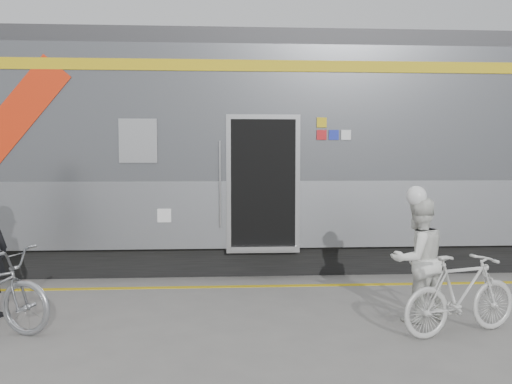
{
  "coord_description": "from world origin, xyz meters",
  "views": [
    {
      "loc": [
        0.05,
        -6.05,
        2.04
      ],
      "look_at": [
        0.52,
        1.6,
        1.5
      ],
      "focal_mm": 38.0,
      "sensor_mm": 36.0,
      "label": 1
    }
  ],
  "objects": [
    {
      "name": "safety_strip",
      "position": [
        0.0,
        2.15,
        0.0
      ],
      "size": [
        24.0,
        0.12,
        0.01
      ],
      "primitive_type": "cube",
      "color": "gold",
      "rests_on": "ground"
    },
    {
      "name": "woman",
      "position": [
        2.43,
        0.33,
        0.76
      ],
      "size": [
        0.87,
        0.76,
        1.51
      ],
      "primitive_type": "imported",
      "rotation": [
        0.0,
        0.0,
        3.44
      ],
      "color": "white",
      "rests_on": "ground"
    },
    {
      "name": "bicycle_right",
      "position": [
        2.73,
        -0.22,
        0.46
      ],
      "size": [
        1.59,
        0.86,
        0.92
      ],
      "primitive_type": "imported",
      "rotation": [
        0.0,
        0.0,
        1.87
      ],
      "color": "silver",
      "rests_on": "ground"
    },
    {
      "name": "train",
      "position": [
        -1.48,
        4.19,
        2.05
      ],
      "size": [
        24.0,
        3.17,
        4.1
      ],
      "color": "black",
      "rests_on": "ground"
    },
    {
      "name": "helmet_woman",
      "position": [
        2.43,
        0.33,
        1.63
      ],
      "size": [
        0.24,
        0.24,
        0.24
      ],
      "primitive_type": "sphere",
      "color": "white",
      "rests_on": "woman"
    },
    {
      "name": "ground",
      "position": [
        0.0,
        0.0,
        0.0
      ],
      "size": [
        90.0,
        90.0,
        0.0
      ],
      "primitive_type": "plane",
      "color": "slate",
      "rests_on": "ground"
    }
  ]
}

